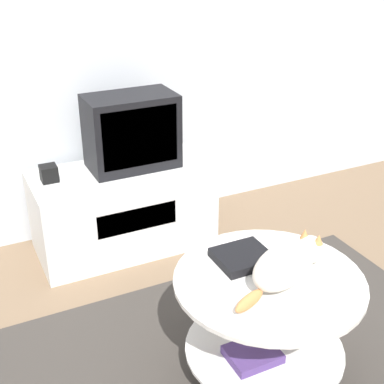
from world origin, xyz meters
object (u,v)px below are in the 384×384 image
(speaker, at_px, (49,173))
(cat, at_px, (287,264))
(tv, at_px, (132,132))
(dvd_box, at_px, (243,257))

(speaker, bearing_deg, cat, -66.32)
(speaker, xyz_separation_m, cat, (0.59, -1.35, 0.06))
(tv, height_order, speaker, tv)
(tv, relative_size, dvd_box, 2.32)
(cat, bearing_deg, dvd_box, 92.48)
(speaker, height_order, cat, cat)
(dvd_box, bearing_deg, cat, -65.64)
(tv, height_order, cat, tv)
(tv, distance_m, dvd_box, 1.17)
(dvd_box, bearing_deg, tv, 91.59)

